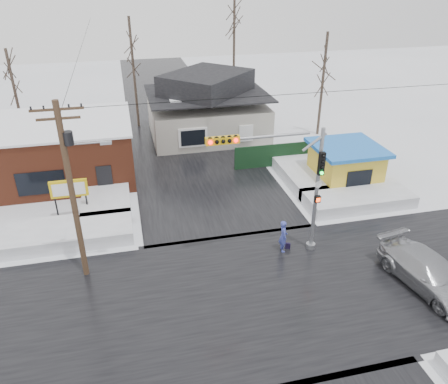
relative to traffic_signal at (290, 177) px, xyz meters
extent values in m
plane|color=white|center=(-2.43, -2.97, -4.54)|extent=(120.00, 120.00, 0.00)
cube|color=black|center=(-2.43, -2.97, -4.53)|extent=(10.00, 120.00, 0.02)
cube|color=black|center=(-2.43, -2.97, -4.53)|extent=(120.00, 10.00, 0.02)
cube|color=white|center=(-11.43, 4.03, -4.14)|extent=(7.00, 3.00, 0.80)
cube|color=white|center=(6.57, 4.03, -4.14)|extent=(7.00, 3.00, 0.80)
cube|color=white|center=(-9.43, 9.03, -4.14)|extent=(3.00, 8.00, 0.80)
cube|color=white|center=(4.57, 9.03, -4.14)|extent=(3.00, 8.00, 0.80)
cylinder|color=gray|center=(1.57, 0.03, -1.04)|extent=(0.20, 0.20, 7.00)
cylinder|color=gray|center=(1.57, 0.03, -4.39)|extent=(0.50, 0.50, 0.30)
cylinder|color=gray|center=(-1.43, 0.03, 2.26)|extent=(4.60, 0.14, 0.14)
cube|color=gold|center=(-3.43, 0.03, 2.26)|extent=(1.60, 0.28, 0.35)
sphere|color=#FF0C0C|center=(-4.03, -0.13, 2.26)|extent=(0.20, 0.20, 0.20)
sphere|color=#FF0C0C|center=(-2.83, -0.13, 2.26)|extent=(0.20, 0.20, 0.20)
cube|color=black|center=(1.57, -0.17, 0.66)|extent=(0.30, 0.22, 1.20)
sphere|color=#0CE533|center=(1.57, -0.31, 0.21)|extent=(0.18, 0.18, 0.18)
cube|color=black|center=(1.57, -0.17, -1.34)|extent=(0.30, 0.20, 0.35)
cylinder|color=#382619|center=(-10.43, 0.53, -0.04)|extent=(0.28, 0.28, 9.00)
cube|color=#382619|center=(-10.43, 0.53, 4.06)|extent=(2.20, 0.10, 0.10)
cube|color=#382619|center=(-10.43, 0.53, 3.66)|extent=(1.80, 0.10, 0.10)
cylinder|color=black|center=(-10.18, 0.53, 2.76)|extent=(0.44, 0.44, 0.60)
cylinder|color=gray|center=(-9.53, 0.53, 2.46)|extent=(1.80, 0.08, 0.08)
cube|color=gray|center=(-8.63, 0.53, 2.41)|extent=(0.50, 0.22, 0.12)
cube|color=brown|center=(-13.43, 13.03, -2.54)|extent=(12.00, 8.00, 4.00)
cube|color=white|center=(-13.43, 13.03, -0.49)|extent=(12.20, 8.20, 0.15)
cube|color=black|center=(-13.43, 9.01, -3.14)|extent=(3.00, 0.08, 1.60)
cube|color=black|center=(-9.43, 9.01, -3.44)|extent=(1.00, 0.08, 2.20)
cylinder|color=black|center=(-12.33, 6.53, -3.64)|extent=(0.10, 0.10, 1.80)
cylinder|color=black|center=(-10.53, 6.53, -3.64)|extent=(0.10, 0.10, 1.80)
cube|color=gold|center=(-11.43, 6.53, -2.54)|extent=(2.20, 0.18, 1.10)
cube|color=white|center=(-11.43, 6.42, -2.54)|extent=(1.90, 0.02, 0.80)
cube|color=#B4AFA3|center=(-0.43, 19.03, -3.04)|extent=(10.00, 8.00, 3.00)
cube|color=black|center=(-0.43, 19.03, -0.64)|extent=(10.40, 8.40, 0.12)
pyramid|color=black|center=(-0.43, 19.03, 0.32)|extent=(9.00, 7.00, 1.80)
cube|color=brown|center=(2.77, 20.03, 0.36)|extent=(0.70, 0.70, 1.40)
cube|color=white|center=(-2.43, 14.98, -3.14)|extent=(2.40, 0.12, 1.60)
cube|color=yellow|center=(7.07, 7.03, -3.24)|extent=(4.00, 4.00, 2.60)
cube|color=blue|center=(7.07, 7.03, -1.79)|extent=(4.60, 4.60, 0.25)
cube|color=black|center=(7.07, 5.00, -3.24)|extent=(1.80, 0.06, 1.20)
cube|color=black|center=(4.07, 11.03, -3.64)|extent=(8.00, 0.12, 1.80)
cylinder|color=#332821|center=(-6.43, 23.03, 0.46)|extent=(0.24, 0.24, 10.00)
cylinder|color=#332821|center=(3.57, 25.03, 1.46)|extent=(0.24, 0.24, 12.00)
cylinder|color=#332821|center=(9.57, 17.03, -0.04)|extent=(0.24, 0.24, 9.00)
cylinder|color=#332821|center=(-16.43, 21.03, -0.54)|extent=(0.24, 0.24, 8.00)
imported|color=#3944A1|center=(-0.04, 0.17, -3.61)|extent=(0.51, 0.72, 1.86)
imported|color=#A8A9AF|center=(5.77, -4.24, -3.74)|extent=(3.15, 5.84, 1.61)
cube|color=black|center=(0.31, 0.25, -4.36)|extent=(0.30, 0.22, 0.35)
camera|label=1|loc=(-7.71, -18.34, 9.45)|focal=35.00mm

